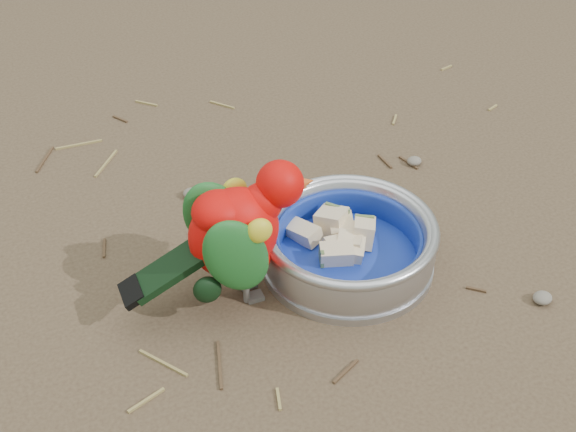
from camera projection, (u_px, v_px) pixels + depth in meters
name	position (u px, v px, depth m)	size (l,w,h in m)	color
ground	(300.00, 248.00, 0.98)	(60.00, 60.00, 0.00)	#4E3D2C
food_bowl	(347.00, 260.00, 0.95)	(0.20, 0.20, 0.02)	#B2B2BA
bowl_wall	(349.00, 240.00, 0.93)	(0.20, 0.20, 0.04)	#B2B2BA
fruit_wedges	(348.00, 245.00, 0.93)	(0.12, 0.12, 0.03)	beige
lory_parrot	(238.00, 241.00, 0.86)	(0.10, 0.20, 0.16)	red
ground_debris	(260.00, 205.00, 1.04)	(0.90, 0.80, 0.01)	olive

